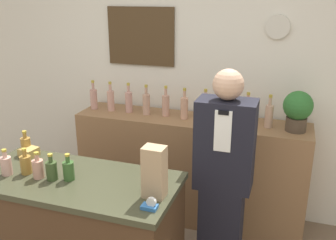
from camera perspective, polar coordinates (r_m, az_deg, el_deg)
name	(u,v)px	position (r m, az deg, el deg)	size (l,w,h in m)	color
back_wall	(189,73)	(3.58, 3.26, 7.12)	(5.20, 0.09, 2.70)	silver
back_shelf	(189,169)	(3.57, 3.25, -7.44)	(2.11, 0.46, 1.00)	#8E6642
display_counter	(79,239)	(2.78, -13.37, -17.19)	(1.37, 0.64, 0.94)	#422B19
shopkeeper	(223,179)	(2.77, 8.42, -8.90)	(0.41, 0.26, 1.61)	black
potted_plant	(298,109)	(3.20, 19.16, 1.57)	(0.24, 0.24, 0.34)	#4C3D2D
paper_bag	(154,172)	(2.19, -2.08, -7.94)	(0.13, 0.11, 0.31)	tan
tape_dispenser	(150,205)	(2.14, -2.74, -12.84)	(0.09, 0.06, 0.07)	#2D66A8
gift_box	(29,152)	(2.94, -20.44, -4.61)	(0.13, 0.13, 0.06)	tan
counter_bottle_0	(26,145)	(2.99, -20.84, -3.58)	(0.07, 0.07, 0.18)	olive
counter_bottle_1	(6,165)	(2.70, -23.43, -6.32)	(0.07, 0.07, 0.18)	tan
counter_bottle_2	(26,164)	(2.67, -20.85, -6.29)	(0.07, 0.07, 0.18)	olive
counter_bottle_3	(38,168)	(2.58, -19.19, -6.95)	(0.07, 0.07, 0.18)	tan
counter_bottle_4	(52,170)	(2.53, -17.31, -7.27)	(0.07, 0.07, 0.18)	#364925
counter_bottle_5	(69,170)	(2.50, -14.91, -7.37)	(0.07, 0.07, 0.18)	#345827
shelf_bottle_0	(94,98)	(3.71, -11.25, 3.28)	(0.07, 0.07, 0.28)	tan
shelf_bottle_1	(111,100)	(3.63, -8.71, 3.06)	(0.07, 0.07, 0.28)	tan
shelf_bottle_2	(129,101)	(3.56, -5.99, 2.86)	(0.07, 0.07, 0.28)	tan
shelf_bottle_3	(146,103)	(3.47, -3.32, 2.54)	(0.07, 0.07, 0.28)	tan
shelf_bottle_4	(166,105)	(3.43, -0.34, 2.35)	(0.07, 0.07, 0.28)	tan
shelf_bottle_5	(184,107)	(3.35, 2.50, 1.95)	(0.07, 0.07, 0.28)	tan
shelf_bottle_6	(205,108)	(3.33, 5.68, 1.78)	(0.07, 0.07, 0.28)	tan
shelf_bottle_7	(225,111)	(3.28, 8.74, 1.39)	(0.07, 0.07, 0.28)	tan
shelf_bottle_8	(247,112)	(3.28, 11.97, 1.16)	(0.07, 0.07, 0.28)	tan
shelf_bottle_9	(269,115)	(3.24, 15.14, 0.70)	(0.07, 0.07, 0.28)	tan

